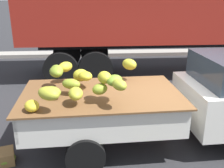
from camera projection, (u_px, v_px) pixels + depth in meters
ground at (177, 143)px, 5.08m from camera, size 220.00×220.00×0.00m
curb_strip at (127, 53)px, 12.34m from camera, size 80.00×0.80×0.16m
pickup_truck at (203, 98)px, 4.91m from camera, size 5.07×1.96×1.70m
semi_trailer at (197, 0)px, 8.84m from camera, size 12.02×2.72×3.95m
fallen_banana_bunch_near_tailgate at (4, 159)px, 4.40m from camera, size 0.44×0.37×0.20m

